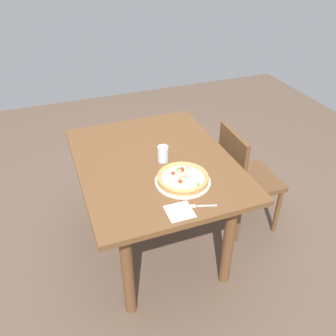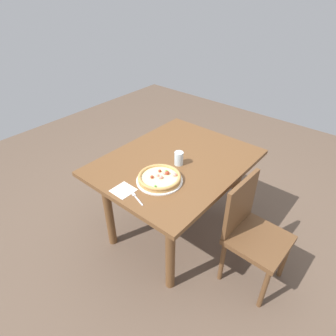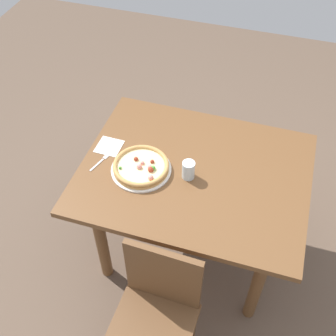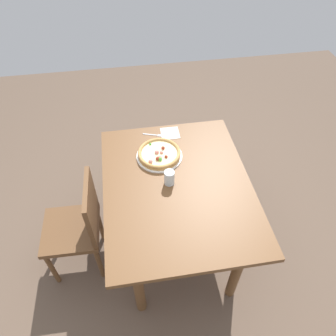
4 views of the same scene
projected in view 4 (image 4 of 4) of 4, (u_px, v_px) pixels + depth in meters
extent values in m
plane|color=brown|center=(175.00, 244.00, 2.67)|extent=(6.00, 6.00, 0.00)
cube|color=brown|center=(177.00, 186.00, 2.11)|extent=(1.24, 0.98, 0.04)
cylinder|color=brown|center=(128.00, 179.00, 2.67)|extent=(0.07, 0.07, 0.74)
cylinder|color=brown|center=(138.00, 285.00, 2.05)|extent=(0.07, 0.07, 0.74)
cylinder|color=brown|center=(205.00, 170.00, 2.74)|extent=(0.07, 0.07, 0.74)
cylinder|color=brown|center=(237.00, 270.00, 2.12)|extent=(0.07, 0.07, 0.74)
cylinder|color=brown|center=(52.00, 269.00, 2.30)|extent=(0.04, 0.04, 0.40)
cylinder|color=brown|center=(57.00, 229.00, 2.53)|extent=(0.04, 0.04, 0.40)
cylinder|color=brown|center=(99.00, 263.00, 2.33)|extent=(0.04, 0.04, 0.40)
cylinder|color=brown|center=(100.00, 224.00, 2.56)|extent=(0.04, 0.04, 0.40)
cube|color=brown|center=(71.00, 230.00, 2.27)|extent=(0.41, 0.41, 0.04)
cube|color=brown|center=(91.00, 208.00, 2.12)|extent=(0.38, 0.04, 0.42)
cylinder|color=white|center=(159.00, 156.00, 2.27)|extent=(0.33, 0.33, 0.01)
cylinder|color=tan|center=(159.00, 155.00, 2.26)|extent=(0.30, 0.30, 0.02)
cylinder|color=beige|center=(159.00, 153.00, 2.25)|extent=(0.27, 0.27, 0.01)
torus|color=tan|center=(159.00, 153.00, 2.25)|extent=(0.31, 0.31, 0.02)
sphere|color=maroon|center=(158.00, 159.00, 2.20)|extent=(0.03, 0.03, 0.03)
sphere|color=#E58C7F|center=(151.00, 161.00, 2.18)|extent=(0.03, 0.03, 0.03)
sphere|color=#E58C7F|center=(157.00, 152.00, 2.25)|extent=(0.03, 0.03, 0.03)
sphere|color=maroon|center=(163.00, 148.00, 2.28)|extent=(0.02, 0.02, 0.02)
sphere|color=#E58C7F|center=(160.00, 157.00, 2.21)|extent=(0.03, 0.03, 0.03)
sphere|color=maroon|center=(166.00, 157.00, 2.22)|extent=(0.02, 0.02, 0.02)
sphere|color=#4C9E38|center=(160.00, 159.00, 2.20)|extent=(0.03, 0.03, 0.03)
sphere|color=#4C9E38|center=(150.00, 144.00, 2.31)|extent=(0.02, 0.02, 0.02)
sphere|color=#E58C7F|center=(162.00, 152.00, 2.25)|extent=(0.02, 0.02, 0.02)
cube|color=silver|center=(150.00, 135.00, 2.44)|extent=(0.04, 0.11, 0.00)
cube|color=silver|center=(161.00, 136.00, 2.43)|extent=(0.04, 0.05, 0.00)
cylinder|color=silver|center=(169.00, 178.00, 2.07)|extent=(0.07, 0.07, 0.11)
cube|color=white|center=(170.00, 133.00, 2.45)|extent=(0.14, 0.14, 0.00)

